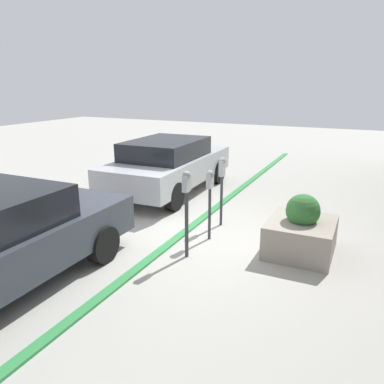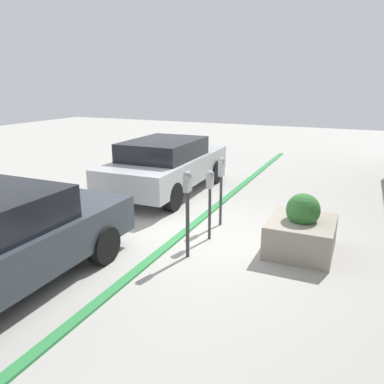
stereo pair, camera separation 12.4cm
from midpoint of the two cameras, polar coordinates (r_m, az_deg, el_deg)
ground_plane at (r=7.31m, az=-0.42°, el=-6.62°), size 40.00×40.00×0.00m
curb_strip at (r=7.33m, az=-0.98°, el=-6.37°), size 19.00×0.16×0.04m
parking_meter_nearest at (r=6.09m, az=-0.26°, el=-1.03°), size 0.16×0.14×1.50m
parking_meter_second at (r=6.83m, az=3.26°, el=0.46°), size 0.17×0.14×1.33m
parking_meter_middle at (r=7.55m, az=5.04°, el=2.28°), size 0.16×0.13×1.43m
planter_box at (r=6.75m, az=16.79°, el=-5.83°), size 1.25×1.10×1.05m
parked_car_middle at (r=10.01m, az=-3.23°, el=4.27°), size 4.41×1.94×1.43m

